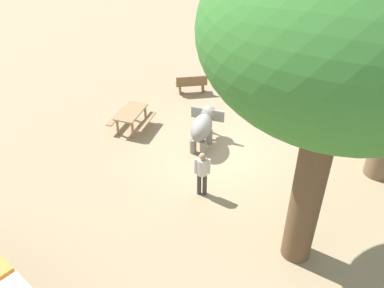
{
  "coord_description": "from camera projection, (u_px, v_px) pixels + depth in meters",
  "views": [
    {
      "loc": [
        -7.51,
        9.88,
        9.24
      ],
      "look_at": [
        0.34,
        1.1,
        0.8
      ],
      "focal_mm": 39.2,
      "sensor_mm": 36.0,
      "label": 1
    }
  ],
  "objects": [
    {
      "name": "picnic_table_near",
      "position": [
        131.0,
        116.0,
        16.42
      ],
      "size": [
        1.95,
        1.96,
        0.78
      ],
      "rotation": [
        0.0,
        0.0,
        1.97
      ],
      "color": "#9E7A51",
      "rests_on": "ground_plane"
    },
    {
      "name": "wooden_bench",
      "position": [
        192.0,
        84.0,
        18.84
      ],
      "size": [
        1.21,
        1.33,
        0.88
      ],
      "rotation": [
        0.0,
        0.0,
        4.01
      ],
      "color": "brown",
      "rests_on": "ground_plane"
    },
    {
      "name": "elephant",
      "position": [
        203.0,
        126.0,
        15.35
      ],
      "size": [
        1.52,
        1.88,
        1.32
      ],
      "rotation": [
        0.0,
        0.0,
        5.12
      ],
      "color": "gray",
      "rests_on": "ground_plane"
    },
    {
      "name": "shade_tree_secondary",
      "position": [
        341.0,
        39.0,
        8.05
      ],
      "size": [
        5.85,
        5.36,
        8.35
      ],
      "color": "brown",
      "rests_on": "ground_plane"
    },
    {
      "name": "ground_plane",
      "position": [
        219.0,
        152.0,
        15.44
      ],
      "size": [
        60.0,
        60.0,
        0.0
      ],
      "primitive_type": "plane",
      "color": "tan"
    },
    {
      "name": "person_handler",
      "position": [
        202.0,
        171.0,
        13.07
      ],
      "size": [
        0.41,
        0.37,
        1.62
      ],
      "rotation": [
        0.0,
        0.0,
        -0.85
      ],
      "color": "#3F3833",
      "rests_on": "ground_plane"
    }
  ]
}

